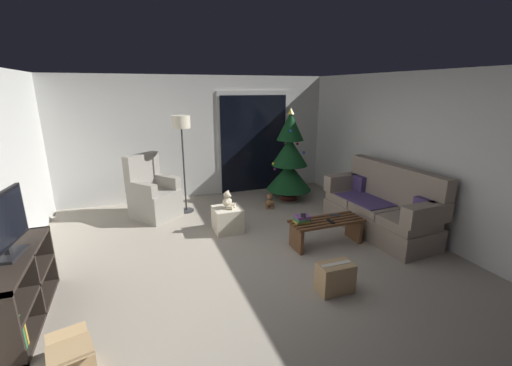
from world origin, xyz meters
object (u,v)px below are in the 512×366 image
at_px(media_shelf, 12,295).
at_px(remote_black, 331,221).
at_px(ottoman, 228,219).
at_px(coffee_table, 326,228).
at_px(couch, 381,208).
at_px(teddy_bear_cream, 228,201).
at_px(cell_phone, 303,215).
at_px(cardboard_box_open_near_shelf, 72,362).
at_px(television, 3,226).
at_px(christmas_tree, 289,160).
at_px(armchair, 153,195).
at_px(teddy_bear_chestnut_by_tree, 269,202).
at_px(floor_lamp, 182,131).
at_px(book_stack, 302,219).
at_px(cardboard_box_taped_mid_floor, 335,277).
at_px(remote_graphite, 335,215).

bearing_deg(media_shelf, remote_black, 5.59).
bearing_deg(ottoman, coffee_table, -38.80).
bearing_deg(couch, teddy_bear_cream, 159.02).
relative_size(cell_phone, cardboard_box_open_near_shelf, 0.28).
height_order(television, cardboard_box_open_near_shelf, television).
bearing_deg(remote_black, christmas_tree, -99.75).
xyz_separation_m(remote_black, armchair, (-2.31, 2.15, -0.00)).
relative_size(remote_black, ottoman, 0.35).
bearing_deg(couch, christmas_tree, 108.70).
distance_m(christmas_tree, teddy_bear_chestnut_by_tree, 0.98).
bearing_deg(cell_phone, cardboard_box_open_near_shelf, -126.82).
relative_size(cell_phone, teddy_bear_cream, 0.50).
bearing_deg(ottoman, television, -151.01).
distance_m(television, ottoman, 2.99).
bearing_deg(teddy_bear_cream, cell_phone, -48.25).
distance_m(remote_black, television, 3.82).
bearing_deg(remote_black, floor_lamp, -51.61).
distance_m(book_stack, floor_lamp, 2.69).
height_order(floor_lamp, cardboard_box_open_near_shelf, floor_lamp).
height_order(cell_phone, media_shelf, media_shelf).
bearing_deg(armchair, book_stack, -46.59).
bearing_deg(remote_black, couch, -169.32).
distance_m(couch, remote_black, 1.08).
bearing_deg(cardboard_box_taped_mid_floor, ottoman, 108.60).
xyz_separation_m(remote_graphite, teddy_bear_cream, (-1.42, 0.89, 0.11)).
relative_size(coffee_table, remote_graphite, 7.05).
height_order(book_stack, ottoman, book_stack).
relative_size(remote_graphite, floor_lamp, 0.09).
relative_size(book_stack, ottoman, 0.51).
distance_m(teddy_bear_cream, cardboard_box_taped_mid_floor, 2.18).
bearing_deg(cardboard_box_taped_mid_floor, cell_phone, 81.40).
height_order(remote_black, media_shelf, media_shelf).
height_order(christmas_tree, cardboard_box_taped_mid_floor, christmas_tree).
bearing_deg(ottoman, couch, -21.06).
distance_m(television, teddy_bear_chestnut_by_tree, 4.26).
height_order(television, teddy_bear_chestnut_by_tree, television).
bearing_deg(remote_black, cell_phone, -17.49).
bearing_deg(television, coffee_table, 6.17).
bearing_deg(television, cell_phone, 7.41).
bearing_deg(coffee_table, teddy_bear_cream, 141.20).
xyz_separation_m(remote_graphite, cell_phone, (-0.57, -0.06, 0.10)).
bearing_deg(remote_graphite, armchair, 91.53).
bearing_deg(armchair, coffee_table, -41.80).
relative_size(christmas_tree, cardboard_box_taped_mid_floor, 4.61).
bearing_deg(teddy_bear_cream, remote_graphite, -32.20).
bearing_deg(book_stack, television, -172.45).
xyz_separation_m(remote_graphite, media_shelf, (-3.97, -0.55, -0.06)).
height_order(remote_graphite, cardboard_box_taped_mid_floor, remote_graphite).
distance_m(remote_black, christmas_tree, 2.26).
distance_m(remote_graphite, television, 4.02).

